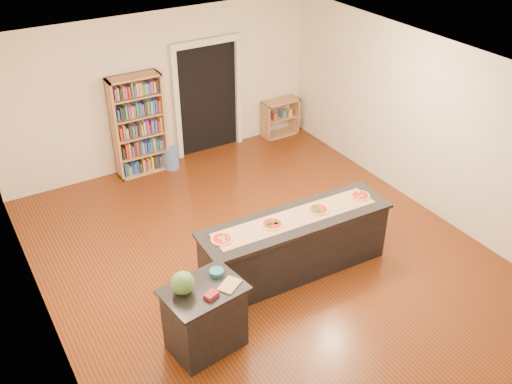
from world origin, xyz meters
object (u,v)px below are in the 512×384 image
low_shelf (280,118)px  watermelon (183,283)px  bookshelf (139,126)px  waste_bin (171,159)px  side_counter (205,318)px  kitchen_island (295,245)px

low_shelf → watermelon: (-4.14, -4.36, 0.65)m
bookshelf → waste_bin: (0.50, -0.15, -0.72)m
bookshelf → side_counter: bearing=-102.0°
low_shelf → waste_bin: (-2.50, -0.15, -0.18)m
kitchen_island → side_counter: 1.82m
bookshelf → low_shelf: 3.04m
kitchen_island → watermelon: (-1.92, -0.56, 0.58)m
watermelon → side_counter: bearing=-16.8°
kitchen_island → waste_bin: (-0.27, 3.65, -0.26)m
kitchen_island → low_shelf: bearing=61.9°
kitchen_island → bookshelf: bearing=103.6°
side_counter → waste_bin: size_ratio=2.31×
kitchen_island → watermelon: 2.08m
waste_bin → watermelon: size_ratio=1.45×
side_counter → bookshelf: bearing=70.5°
low_shelf → side_counter: bearing=-131.6°
side_counter → low_shelf: side_counter is taller
side_counter → bookshelf: size_ratio=0.49×
bookshelf → watermelon: bookshelf is taller
waste_bin → bookshelf: bearing=162.9°
kitchen_island → watermelon: size_ratio=10.10×
bookshelf → watermelon: (-1.15, -4.36, 0.11)m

